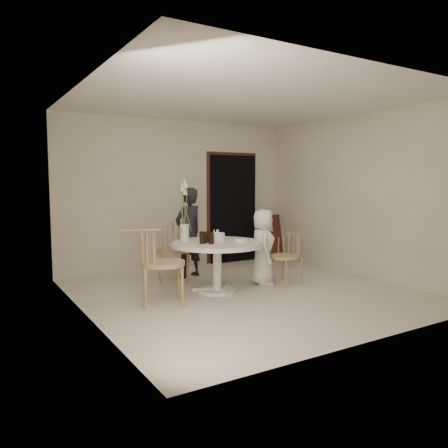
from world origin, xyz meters
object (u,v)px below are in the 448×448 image
table (217,250)px  boy (263,247)px  birthday_cake (217,237)px  chair_left (152,256)px  girl (189,233)px  chair_far (173,243)px  chair_right (289,250)px  flower_vase (184,218)px

table → boy: size_ratio=1.14×
birthday_cake → chair_left: bearing=-167.1°
chair_left → girl: (1.16, 1.25, 0.10)m
table → boy: 0.84m
chair_far → table: bearing=-57.4°
chair_right → flower_vase: flower_vase is taller
table → flower_vase: size_ratio=1.43×
chair_far → girl: (0.30, 0.03, 0.15)m
boy → birthday_cake: (-0.77, 0.10, 0.20)m
chair_left → boy: 1.90m
chair_far → chair_right: chair_far is taller
chair_right → girl: 1.69m
chair_far → chair_left: bearing=-102.8°
chair_left → flower_vase: 0.94m
chair_right → flower_vase: bearing=-117.4°
table → chair_right: bearing=-5.4°
table → chair_right: 1.25m
birthday_cake → chair_right: bearing=-11.7°
chair_far → birthday_cake: chair_far is taller
girl → flower_vase: (-0.46, -0.78, 0.31)m
table → birthday_cake: 0.22m
table → birthday_cake: size_ratio=5.84×
chair_far → girl: size_ratio=0.62×
table → chair_right: (1.24, -0.12, -0.10)m
boy → birthday_cake: bearing=111.9°
girl → birthday_cake: size_ratio=6.55×
girl → birthday_cake: 0.99m
chair_right → chair_left: chair_left is taller
chair_right → birthday_cake: (-1.17, 0.24, 0.27)m
chair_left → table: bearing=-62.5°
table → chair_left: bearing=-172.8°
girl → boy: (0.73, -1.09, -0.16)m
table → chair_far: 1.10m
chair_left → birthday_cake: 1.16m
chair_right → table: bearing=-106.9°
chair_right → birthday_cake: size_ratio=3.53×
chair_left → boy: size_ratio=0.85×
chair_right → chair_left: (-2.29, -0.02, 0.12)m
girl → boy: bearing=107.0°
chair_right → chair_left: 2.29m
chair_left → chair_right: bearing=-69.3°
table → birthday_cake: birthday_cake is taller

